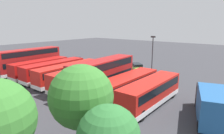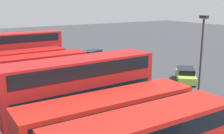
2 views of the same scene
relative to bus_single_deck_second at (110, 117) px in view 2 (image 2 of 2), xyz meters
name	(u,v)px [view 2 (image 2 of 2)]	position (x,y,z in m)	size (l,w,h in m)	color
ground_plane	(138,83)	(9.19, -9.26, -1.62)	(140.00, 140.00, 0.00)	#38383D
bus_single_deck_second	(110,117)	(0.00, 0.00, 0.00)	(2.67, 11.14, 2.95)	red
bus_double_decker_third	(80,88)	(3.80, 0.07, 0.83)	(3.00, 11.26, 4.55)	#A51919
bus_single_deck_fourth	(63,85)	(7.62, -0.20, 0.00)	(2.91, 12.05, 2.95)	red
bus_single_deck_fifth	(48,75)	(11.24, -0.21, 0.00)	(2.73, 11.87, 2.95)	red
bus_single_deck_sixth	(33,68)	(14.77, 0.08, 0.00)	(2.84, 11.41, 2.95)	#B71411
bus_single_deck_seventh	(19,63)	(18.04, 0.71, 0.00)	(3.00, 10.51, 2.95)	#B71411
bus_double_decker_far_end	(13,50)	(22.02, 0.33, 0.83)	(2.81, 11.99, 4.55)	#A51919
car_hatchback_silver	(93,55)	(22.01, -10.83, -0.92)	(3.23, 4.86, 1.43)	black
car_small_green	(186,75)	(6.85, -13.80, -0.92)	(4.39, 4.15, 1.43)	#A5D14C
lamp_post_tall	(201,53)	(1.49, -9.53, 2.69)	(0.70, 0.30, 7.28)	#38383D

